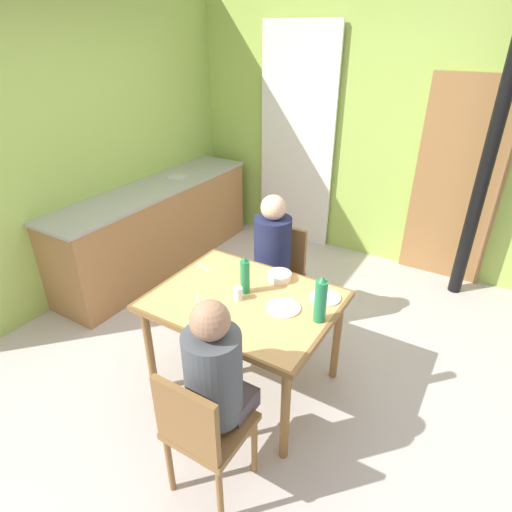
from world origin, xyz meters
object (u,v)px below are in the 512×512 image
Objects in this scene: chair_far_diner at (279,271)px; water_bottle_green_far at (321,300)px; chair_near_diner at (202,429)px; kitchen_counter at (157,227)px; dining_table at (244,308)px; water_bottle_green_near at (245,276)px; person_far_diner at (272,247)px; serving_bowl_center at (279,276)px; person_near_diner at (215,372)px.

chair_far_diner is 1.12m from water_bottle_green_far.
chair_far_diner is at bearing 131.73° from water_bottle_green_far.
chair_near_diner is at bearing -106.68° from water_bottle_green_far.
dining_table is (1.78, -1.04, 0.22)m from kitchen_counter.
water_bottle_green_near is at bearing 108.54° from chair_near_diner.
dining_table is at bearing 107.73° from chair_near_diner.
chair_far_diner is 0.31m from person_far_diner.
serving_bowl_center is at bearing 98.74° from chair_near_diner.
serving_bowl_center is at bearing -20.74° from kitchen_counter.
chair_far_diner is at bearing -90.00° from person_far_diner.
person_near_diner is 2.80× the size of water_bottle_green_near.
kitchen_counter is 2.77m from chair_near_diner.
person_near_diner is (0.26, -0.69, 0.11)m from dining_table.
water_bottle_green_near is at bearing 111.61° from person_near_diner.
chair_near_diner is 1.13× the size of person_far_diner.
kitchen_counter is 2.03m from serving_bowl_center.
person_far_diner is (-0.00, -0.14, 0.28)m from chair_far_diner.
dining_table is 0.36m from serving_bowl_center.
person_near_diner is 4.53× the size of serving_bowl_center.
dining_table is at bearing -104.54° from serving_bowl_center.
person_far_diner is at bearing -12.39° from kitchen_counter.
chair_near_diner is 1.00× the size of chair_far_diner.
serving_bowl_center is at bearing 118.19° from chair_far_diner.
person_far_diner is 0.96m from water_bottle_green_far.
dining_table is 0.88m from chair_near_diner.
kitchen_counter reaches higher than chair_near_diner.
water_bottle_green_far is (0.26, 0.86, 0.40)m from chair_near_diner.
dining_table is at bearing -175.75° from water_bottle_green_far.
person_near_diner reaches higher than serving_bowl_center.
person_far_diner is 2.47× the size of water_bottle_green_far.
person_near_diner is at bearing -80.11° from serving_bowl_center.
person_far_diner reaches higher than chair_far_diner.
person_far_diner is at bearing 102.98° from water_bottle_green_near.
chair_near_diner is 3.17× the size of water_bottle_green_near.
water_bottle_green_near is (0.14, -0.62, 0.10)m from person_far_diner.
water_bottle_green_far is at bearing 137.20° from person_far_diner.
chair_far_diner reaches higher than serving_bowl_center.
person_far_diner is at bearing 106.29° from chair_near_diner.
kitchen_counter is at bearing 137.74° from chair_near_diner.
chair_near_diner is (0.26, -0.82, -0.17)m from dining_table.
water_bottle_green_near is 0.56m from water_bottle_green_far.
dining_table is 3.87× the size of water_bottle_green_far.
kitchen_counter reaches higher than dining_table.
serving_bowl_center is (1.87, -0.71, 0.33)m from kitchen_counter.
chair_far_diner is at bearing -7.68° from kitchen_counter.
person_far_diner is at bearing 90.00° from chair_far_diner.
water_bottle_green_near is (-0.30, 0.89, 0.38)m from chair_near_diner.
chair_near_diner is (2.05, -1.86, 0.05)m from kitchen_counter.
dining_table is 1.56× the size of person_far_diner.
water_bottle_green_far is at bearing 70.40° from person_near_diner.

